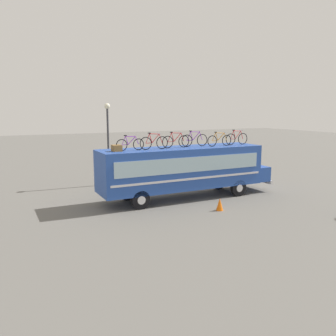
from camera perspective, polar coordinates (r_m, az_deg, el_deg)
name	(u,v)px	position (r m, az deg, el deg)	size (l,w,h in m)	color
ground_plane	(182,198)	(21.42, 2.24, -4.91)	(120.00, 120.00, 0.00)	#605E59
bus	(185,168)	(21.13, 2.72, -0.01)	(11.15, 2.50, 3.10)	#23479E
luggage_bag_1	(117,148)	(19.13, -8.33, 3.21)	(0.48, 0.55, 0.34)	olive
rooftop_bicycle_1	(130,144)	(19.34, -6.17, 3.89)	(1.62, 0.44, 0.86)	black
rooftop_bicycle_2	(154,142)	(19.82, -2.29, 4.18)	(1.73, 0.44, 0.96)	black
rooftop_bicycle_3	(176,141)	(20.66, 1.27, 4.40)	(1.78, 0.44, 0.95)	black
rooftop_bicycle_4	(195,140)	(21.44, 4.34, 4.58)	(1.81, 0.44, 0.97)	black
rooftop_bicycle_5	(219,140)	(21.82, 8.34, 4.52)	(1.73, 0.44, 0.89)	black
rooftop_bicycle_6	(237,138)	(22.86, 11.08, 4.73)	(1.68, 0.44, 0.96)	black
traffic_cone	(220,204)	(19.02, 8.39, -5.85)	(0.38, 0.38, 0.66)	orange
street_lamp	(108,132)	(25.02, -9.73, 5.76)	(0.40, 0.40, 5.74)	#38383D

